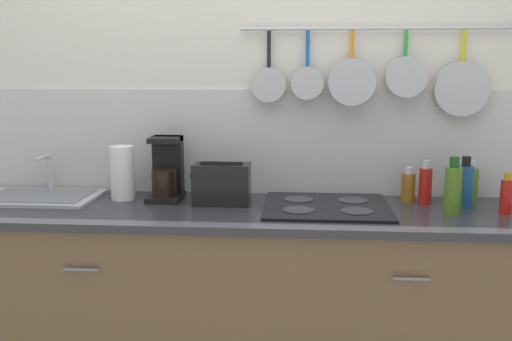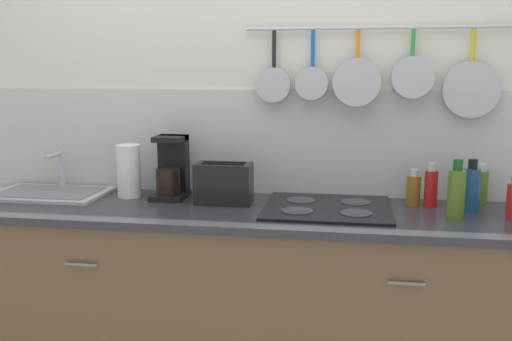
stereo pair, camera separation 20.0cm
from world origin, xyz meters
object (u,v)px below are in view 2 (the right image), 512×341
Objects in this scene: paper_towel_roll at (129,171)px; bottle_olive_oil at (471,189)px; coffee_maker at (171,171)px; bottle_sesame_oil at (456,192)px; bottle_vinegar at (413,189)px; bottle_hot_sauce at (481,186)px; toaster at (224,183)px; bottle_dish_soap at (431,187)px.

bottle_olive_oil is (1.55, -0.03, -0.03)m from paper_towel_roll.
coffee_maker is 1.22× the size of bottle_sesame_oil.
bottle_hot_sauce is at bearing 14.71° from bottle_vinegar.
paper_towel_roll is at bearing 178.78° from bottle_olive_oil.
bottle_olive_oil is (0.23, -0.08, 0.03)m from bottle_vinegar.
paper_towel_roll is 0.93× the size of toaster.
paper_towel_roll is at bearing -178.87° from bottle_dish_soap.
paper_towel_roll reaches higher than bottle_olive_oil.
paper_towel_roll is 0.85× the size of coffee_maker.
paper_towel_roll is 1.27× the size of bottle_dish_soap.
bottle_sesame_oil is at bearing -5.81° from paper_towel_roll.
bottle_sesame_oil is (0.08, -0.18, 0.02)m from bottle_dish_soap.
bottle_olive_oil is 0.18m from bottle_hot_sauce.
bottle_dish_soap is at bearing 1.13° from paper_towel_roll.
paper_towel_roll is 1.38× the size of bottle_hot_sauce.
bottle_sesame_oil is 0.32m from bottle_hot_sauce.
bottle_olive_oil is at bearing -20.97° from bottle_dish_soap.
bottle_sesame_oil reaches higher than bottle_vinegar.
bottle_dish_soap is at bearing 159.03° from bottle_olive_oil.
coffee_maker is at bearing 162.13° from toaster.
coffee_maker reaches higher than bottle_dish_soap.
bottle_dish_soap is 1.08× the size of bottle_hot_sauce.
coffee_maker reaches higher than bottle_olive_oil.
paper_towel_roll is at bearing 172.89° from toaster.
bottle_dish_soap reaches higher than toaster.
bottle_sesame_oil is at bearing -119.57° from bottle_hot_sauce.
paper_towel_roll is 1.39m from bottle_dish_soap.
bottle_vinegar is at bearing 164.68° from bottle_dish_soap.
toaster is 1.19× the size of bottle_olive_oil.
bottle_olive_oil is 1.24× the size of bottle_hot_sauce.
bottle_olive_oil is (1.07, 0.03, 0.01)m from toaster.
coffee_maker is 1.12m from bottle_vinegar.
coffee_maker reaches higher than toaster.
paper_towel_roll is at bearing -177.95° from bottle_vinegar.
toaster is 1.48× the size of bottle_hot_sauce.
bottle_hot_sauce is (0.08, 0.16, -0.02)m from bottle_olive_oil.
bottle_hot_sauce is (1.42, 0.10, -0.04)m from coffee_maker.
coffee_maker is 1.19m from bottle_dish_soap.
bottle_sesame_oil reaches higher than bottle_dish_soap.
coffee_maker is 1.49× the size of bottle_dish_soap.
toaster is at bearing -174.62° from bottle_dish_soap.
bottle_hot_sauce is at bearing 3.97° from coffee_maker.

